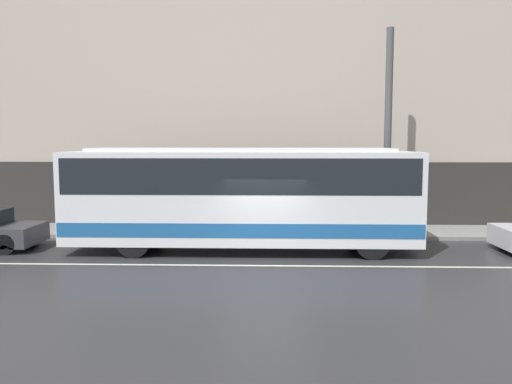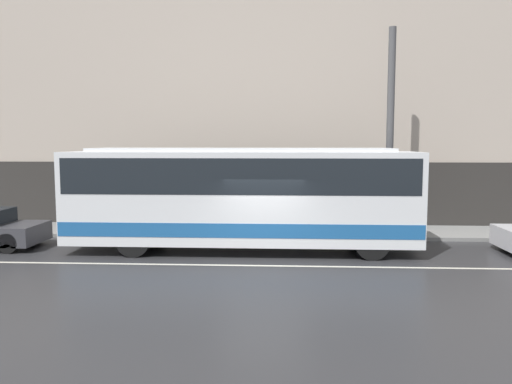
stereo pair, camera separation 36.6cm
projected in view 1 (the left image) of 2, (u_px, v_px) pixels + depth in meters
The scene contains 7 objects.
ground_plane at pixel (265, 266), 14.71m from camera, with size 60.00×60.00×0.00m, color #2D2D30.
sidewalk at pixel (266, 231), 20.09m from camera, with size 60.00×2.84×0.14m.
building_facade at pixel (267, 88), 21.08m from camera, with size 60.00×0.35×12.27m.
lane_stripe at pixel (265, 266), 14.71m from camera, with size 54.00×0.14×0.01m.
transit_bus at pixel (241, 193), 16.59m from camera, with size 11.51×2.58×3.44m.
utility_pole_near at pixel (388, 132), 18.87m from camera, with size 0.27×0.27×7.75m.
pedestrian_waiting at pixel (296, 211), 20.14m from camera, with size 0.36×0.36×1.57m.
Camera 1 is at (0.20, -14.43, 3.61)m, focal length 35.00 mm.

